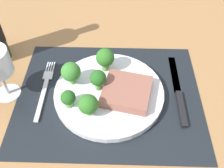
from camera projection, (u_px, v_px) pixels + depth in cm
name	position (u px, v px, depth cm)	size (l,w,h in cm)	color
ground_plane	(109.00, 99.00, 64.16)	(140.00, 110.00, 3.00)	#996D42
placemat	(109.00, 95.00, 62.93)	(44.33, 35.39, 0.30)	black
plate	(109.00, 93.00, 62.22)	(26.33, 26.33, 1.60)	silver
steak	(127.00, 92.00, 59.94)	(10.78, 10.55, 2.26)	#8C5647
broccoli_back_left	(105.00, 58.00, 63.66)	(4.63, 4.63, 6.28)	#5B8942
broccoli_near_fork	(71.00, 72.00, 60.66)	(4.71, 4.71, 6.06)	#6B994C
broccoli_front_edge	(98.00, 79.00, 59.53)	(3.83, 3.83, 5.53)	#5B8942
broccoli_near_steak	(88.00, 105.00, 54.90)	(4.40, 4.40, 5.44)	#6B994C
broccoli_center	(68.00, 98.00, 56.92)	(3.38, 3.38, 4.37)	#6B994C
fork	(45.00, 88.00, 63.87)	(2.40, 19.20, 0.50)	silver
knife	(179.00, 94.00, 62.62)	(1.80, 23.00, 0.80)	black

